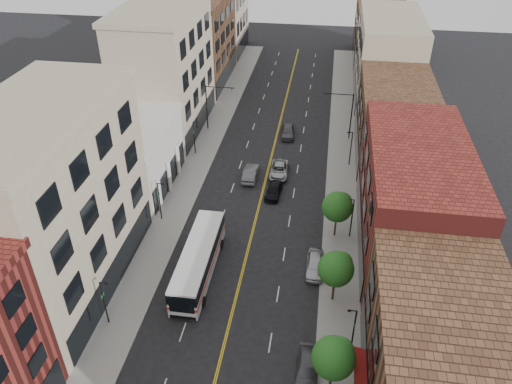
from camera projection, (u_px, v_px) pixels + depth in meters
The scene contains 29 objects.
sidewalk_left at pixel (193, 172), 68.01m from camera, with size 4.00×110.00×0.15m, color gray.
sidewalk_right at pixel (341, 184), 65.53m from camera, with size 4.00×110.00×0.15m, color gray.
bldg_l_tanoffice at pixel (52, 207), 45.84m from camera, with size 10.00×22.00×18.00m, color tan.
bldg_l_white at pixel (130, 158), 63.40m from camera, with size 10.00×14.00×8.00m, color silver.
bldg_l_far_a at pixel (166, 72), 74.57m from camera, with size 10.00×20.00×18.00m, color tan.
bldg_l_far_b at pixel (199, 42), 91.82m from camera, with size 10.00×20.00×15.00m, color #523420.
bldg_l_far_c at pixel (219, 4), 105.20m from camera, with size 10.00×16.00×20.00m, color tan.
bldg_r_mid at pixel (413, 198), 52.33m from camera, with size 10.00×22.00×12.00m, color maroon.
bldg_r_far_a at pixel (395, 120), 70.12m from camera, with size 10.00×20.00×10.00m, color #523420.
bldg_r_far_b at pixel (387, 57), 86.24m from camera, with size 10.00×22.00×14.00m, color tan.
bldg_r_far_c at pixel (380, 33), 103.50m from camera, with size 10.00×18.00×11.00m, color #523420.
tree_r_1 at pixel (335, 357), 37.96m from camera, with size 3.40×3.40×5.59m.
tree_r_2 at pixel (337, 268), 46.16m from camera, with size 3.40×3.40×5.59m.
tree_r_3 at pixel (338, 206), 54.37m from camera, with size 3.40×3.40×5.59m.
lamp_l_1 at pixel (104, 300), 44.35m from camera, with size 0.81×0.55×5.05m.
lamp_l_2 at pixel (160, 199), 57.48m from camera, with size 0.81×0.55×5.05m.
lamp_l_3 at pixel (194, 136), 70.61m from camera, with size 0.81×0.55×5.05m.
lamp_r_1 at pixel (353, 329), 41.63m from camera, with size 0.81×0.55×5.05m.
lamp_r_2 at pixel (352, 216), 54.77m from camera, with size 0.81×0.55×5.05m.
lamp_r_3 at pixel (351, 147), 67.90m from camera, with size 0.81×0.55×5.05m.
signal_mast_left at pixel (211, 102), 76.16m from camera, with size 4.49×0.18×7.20m.
signal_mast_right at pixel (347, 111), 73.62m from camera, with size 4.49×0.18×7.20m.
city_bus at pixel (198, 259), 50.42m from camera, with size 3.20×13.00×3.34m.
car_parked_mid at pixel (307, 370), 41.05m from camera, with size 1.87×4.60×1.33m, color #4D4D52.
car_parked_far at pixel (315, 265), 51.45m from camera, with size 1.87×4.65×1.58m, color #B2B4BA.
car_lane_behind at pixel (251, 173), 66.33m from camera, with size 1.71×4.91×1.62m, color #57575D.
car_lane_a at pixel (274, 191), 63.12m from camera, with size 1.79×4.41×1.28m, color black.
car_lane_b at pixel (279, 170), 67.14m from camera, with size 2.43×5.28×1.47m, color #A4A7AC.
car_lane_c at pixel (288, 131), 76.51m from camera, with size 1.95×4.86×1.65m, color #4B4C50.
Camera 1 is at (7.11, -21.06, 35.71)m, focal length 35.00 mm.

